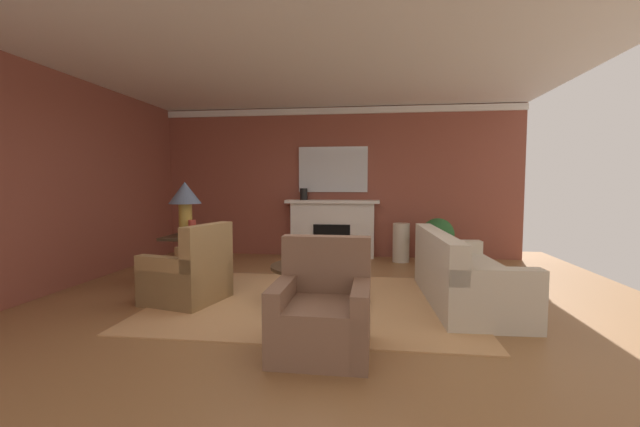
# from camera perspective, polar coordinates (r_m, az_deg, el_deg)

# --- Properties ---
(ground_plane) EXTENTS (8.69, 8.69, 0.00)m
(ground_plane) POSITION_cam_1_polar(r_m,az_deg,el_deg) (4.75, -2.70, -13.17)
(ground_plane) COLOR olive
(wall_fireplace) EXTENTS (7.21, 0.12, 2.90)m
(wall_fireplace) POSITION_cam_1_polar(r_m,az_deg,el_deg) (7.91, 1.56, 4.45)
(wall_fireplace) COLOR brown
(wall_fireplace) RESTS_ON ground_plane
(wall_window) EXTENTS (0.12, 7.28, 2.90)m
(wall_window) POSITION_cam_1_polar(r_m,az_deg,el_deg) (6.32, -33.88, 3.79)
(wall_window) COLOR brown
(wall_window) RESTS_ON ground_plane
(ceiling_panel) EXTENTS (7.21, 7.28, 0.06)m
(ceiling_panel) POSITION_cam_1_polar(r_m,az_deg,el_deg) (5.06, -2.19, 21.61)
(ceiling_panel) COLOR white
(crown_moulding) EXTENTS (7.21, 0.08, 0.12)m
(crown_moulding) POSITION_cam_1_polar(r_m,az_deg,el_deg) (7.95, 1.52, 14.38)
(crown_moulding) COLOR white
(area_rug) EXTENTS (3.68, 2.68, 0.01)m
(area_rug) POSITION_cam_1_polar(r_m,az_deg,el_deg) (4.94, -1.09, -12.39)
(area_rug) COLOR tan
(area_rug) RESTS_ON ground_plane
(fireplace) EXTENTS (1.80, 0.35, 1.11)m
(fireplace) POSITION_cam_1_polar(r_m,az_deg,el_deg) (7.74, 1.76, -2.38)
(fireplace) COLOR white
(fireplace) RESTS_ON ground_plane
(mantel_mirror) EXTENTS (1.34, 0.04, 0.88)m
(mantel_mirror) POSITION_cam_1_polar(r_m,az_deg,el_deg) (7.82, 1.87, 6.29)
(mantel_mirror) COLOR silver
(sofa) EXTENTS (0.99, 2.14, 0.85)m
(sofa) POSITION_cam_1_polar(r_m,az_deg,el_deg) (5.12, 19.64, -8.68)
(sofa) COLOR beige
(sofa) RESTS_ON ground_plane
(armchair_near_window) EXTENTS (0.97, 0.97, 0.95)m
(armchair_near_window) POSITION_cam_1_polar(r_m,az_deg,el_deg) (5.12, -18.16, -8.55)
(armchair_near_window) COLOR #9E7A4C
(armchair_near_window) RESTS_ON ground_plane
(armchair_facing_fireplace) EXTENTS (0.81, 0.81, 0.95)m
(armchair_facing_fireplace) POSITION_cam_1_polar(r_m,az_deg,el_deg) (3.50, 0.33, -14.31)
(armchair_facing_fireplace) COLOR brown
(armchair_facing_fireplace) RESTS_ON ground_plane
(coffee_table) EXTENTS (1.00, 1.00, 0.45)m
(coffee_table) POSITION_cam_1_polar(r_m,az_deg,el_deg) (4.86, -1.10, -8.67)
(coffee_table) COLOR #3D2D1E
(coffee_table) RESTS_ON ground_plane
(side_table) EXTENTS (0.56, 0.56, 0.70)m
(side_table) POSITION_cam_1_polar(r_m,az_deg,el_deg) (5.90, -18.49, -5.94)
(side_table) COLOR #3D2D1E
(side_table) RESTS_ON ground_plane
(table_lamp) EXTENTS (0.44, 0.44, 0.75)m
(table_lamp) POSITION_cam_1_polar(r_m,az_deg,el_deg) (5.82, -18.68, 2.08)
(table_lamp) COLOR #B28E38
(table_lamp) RESTS_ON side_table
(vase_on_side_table) EXTENTS (0.10, 0.10, 0.24)m
(vase_on_side_table) POSITION_cam_1_polar(r_m,az_deg,el_deg) (5.67, -17.75, -2.06)
(vase_on_side_table) COLOR #9E3328
(vase_on_side_table) RESTS_ON side_table
(vase_mantel_left) EXTENTS (0.15, 0.15, 0.22)m
(vase_mantel_left) POSITION_cam_1_polar(r_m,az_deg,el_deg) (7.72, -2.33, 2.78)
(vase_mantel_left) COLOR black
(vase_mantel_left) RESTS_ON fireplace
(vase_tall_corner) EXTENTS (0.30, 0.30, 0.71)m
(vase_tall_corner) POSITION_cam_1_polar(r_m,az_deg,el_deg) (7.45, 11.48, -4.08)
(vase_tall_corner) COLOR beige
(vase_tall_corner) RESTS_ON ground_plane
(book_red_cover) EXTENTS (0.25, 0.18, 0.03)m
(book_red_cover) POSITION_cam_1_polar(r_m,az_deg,el_deg) (4.92, 0.11, -6.94)
(book_red_cover) COLOR navy
(book_red_cover) RESTS_ON coffee_table
(book_art_folio) EXTENTS (0.25, 0.20, 0.06)m
(book_art_folio) POSITION_cam_1_polar(r_m,az_deg,el_deg) (4.69, -2.27, -6.92)
(book_art_folio) COLOR navy
(book_art_folio) RESTS_ON coffee_table
(book_small_novel) EXTENTS (0.23, 0.23, 0.05)m
(book_small_novel) POSITION_cam_1_polar(r_m,az_deg,el_deg) (4.71, -2.67, -6.21)
(book_small_novel) COLOR tan
(book_small_novel) RESTS_ON coffee_table
(potted_plant) EXTENTS (0.56, 0.56, 0.83)m
(potted_plant) POSITION_cam_1_polar(r_m,az_deg,el_deg) (7.21, 16.43, -3.33)
(potted_plant) COLOR #333333
(potted_plant) RESTS_ON ground_plane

